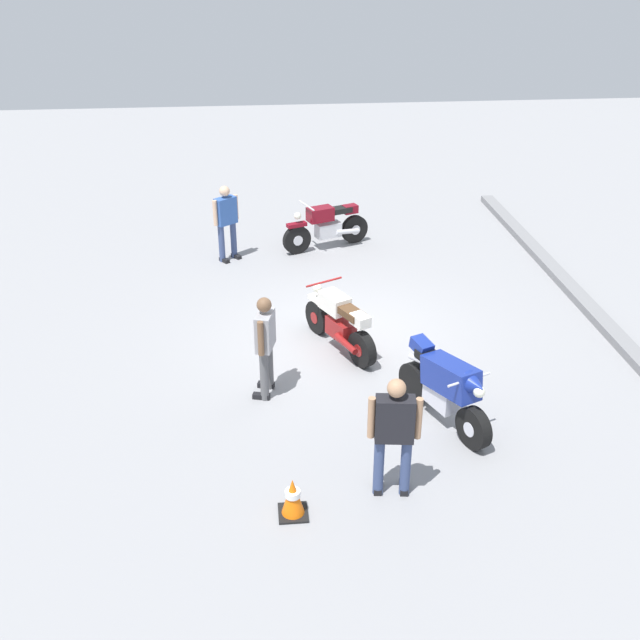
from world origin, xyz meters
TOP-DOWN VIEW (x-y plane):
  - ground_plane at (0.00, 0.00)m, footprint 40.00×40.00m
  - curb_edge at (0.00, 4.60)m, footprint 14.00×0.30m
  - motorcycle_blue_sportbike at (2.67, 1.01)m, footprint 1.87×1.00m
  - motorcycle_maroon_cruiser at (-4.13, 0.04)m, footprint 0.95×1.99m
  - motorcycle_cream_vintage at (0.42, -0.23)m, footprint 1.82×1.04m
  - person_in_gray_shirt at (1.68, -1.49)m, footprint 0.64×0.40m
  - person_in_black_shirt at (4.12, -0.02)m, footprint 0.36×0.66m
  - person_in_blue_shirt at (-3.68, -2.16)m, footprint 0.51×0.56m
  - traffic_cone at (4.38, -1.27)m, footprint 0.36×0.36m

SIDE VIEW (x-z plane):
  - ground_plane at x=0.00m, z-range 0.00..0.00m
  - curb_edge at x=0.00m, z-range 0.00..0.15m
  - traffic_cone at x=4.38m, z-range 0.00..0.53m
  - motorcycle_cream_vintage at x=0.42m, z-range -0.05..1.02m
  - motorcycle_maroon_cruiser at x=-4.13m, z-range -0.02..1.06m
  - motorcycle_blue_sportbike at x=2.67m, z-range 0.02..1.17m
  - person_in_gray_shirt at x=1.68m, z-range 0.11..1.74m
  - person_in_blue_shirt at x=-3.68m, z-range 0.11..1.75m
  - person_in_black_shirt at x=4.12m, z-range 0.12..1.80m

